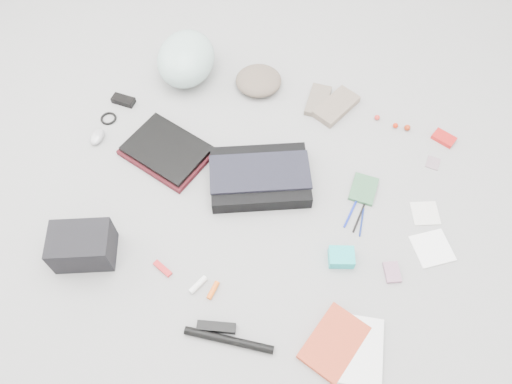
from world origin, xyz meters
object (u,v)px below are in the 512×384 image
(camera_bag, at_px, (82,246))
(accordion_wallet, at_px, (341,257))
(laptop, at_px, (167,149))
(bike_helmet, at_px, (186,59))
(messenger_bag, at_px, (260,177))
(book_red, at_px, (334,343))

(camera_bag, distance_m, accordion_wallet, 0.96)
(laptop, bearing_deg, bike_helmet, 118.32)
(messenger_bag, relative_size, camera_bag, 1.80)
(bike_helmet, xyz_separation_m, accordion_wallet, (0.92, -0.69, -0.07))
(accordion_wallet, bearing_deg, messenger_bag, 132.30)
(messenger_bag, distance_m, accordion_wallet, 0.46)
(messenger_bag, xyz_separation_m, book_red, (0.46, -0.54, -0.02))
(bike_helmet, bearing_deg, camera_bag, -99.14)
(bike_helmet, relative_size, accordion_wallet, 3.48)
(laptop, distance_m, book_red, 1.03)
(bike_helmet, xyz_separation_m, camera_bag, (0.01, -0.99, -0.03))
(laptop, relative_size, accordion_wallet, 3.46)
(camera_bag, height_order, accordion_wallet, camera_bag)
(messenger_bag, relative_size, bike_helmet, 1.22)
(messenger_bag, xyz_separation_m, laptop, (-0.42, 0.00, 0.00))
(messenger_bag, height_order, book_red, messenger_bag)
(laptop, distance_m, camera_bag, 0.54)
(messenger_bag, xyz_separation_m, camera_bag, (-0.51, -0.52, 0.04))
(laptop, height_order, book_red, laptop)
(camera_bag, bearing_deg, book_red, -23.42)
(accordion_wallet, bearing_deg, bike_helmet, 125.17)
(messenger_bag, bearing_deg, accordion_wallet, -52.94)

